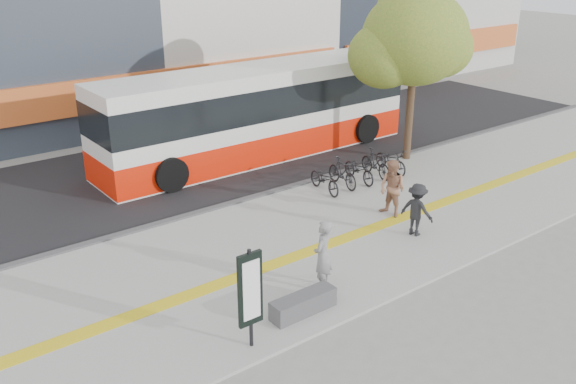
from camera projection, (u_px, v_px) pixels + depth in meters
ground at (352, 261)px, 16.26m from camera, size 120.00×120.00×0.00m
sidewalk at (315, 240)px, 17.35m from camera, size 40.00×7.00×0.08m
tactile_strip at (327, 245)px, 16.97m from camera, size 40.00×0.45×0.01m
street at (184, 168)px, 22.87m from camera, size 40.00×8.00×0.06m
curb at (245, 200)px, 19.91m from camera, size 40.00×0.25×0.14m
bench at (303, 304)px, 13.80m from camera, size 1.60×0.45×0.45m
signboard at (250, 291)px, 12.27m from camera, size 0.55×0.10×2.20m
street_tree at (412, 39)px, 22.17m from camera, size 4.40×3.80×6.31m
bus at (258, 115)px, 23.58m from camera, size 12.73×3.02×3.39m
bicycle_row at (359, 169)px, 21.29m from camera, size 3.94×1.75×0.98m
seated_woman at (323, 255)px, 14.54m from camera, size 0.76×0.68×1.75m
pedestrian_tan at (392, 189)px, 18.47m from camera, size 0.71×0.89×1.74m
pedestrian_dark at (417, 210)px, 17.30m from camera, size 0.77×1.08×1.52m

